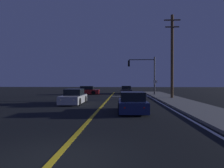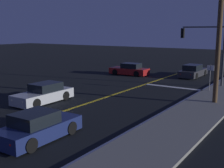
{
  "view_description": "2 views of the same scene",
  "coord_description": "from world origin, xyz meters",
  "views": [
    {
      "loc": [
        1.78,
        -5.27,
        1.99
      ],
      "look_at": [
        0.22,
        23.72,
        1.71
      ],
      "focal_mm": 34.57,
      "sensor_mm": 36.0,
      "label": 1
    },
    {
      "loc": [
        12.3,
        0.16,
        4.98
      ],
      "look_at": [
        -0.39,
        19.26,
        0.76
      ],
      "focal_mm": 46.76,
      "sensor_mm": 36.0,
      "label": 2
    }
  ],
  "objects": [
    {
      "name": "sidewalk_right",
      "position": [
        7.13,
        12.95,
        0.07
      ],
      "size": [
        3.2,
        46.64,
        0.15
      ],
      "primitive_type": "cube",
      "color": "slate",
      "rests_on": "ground"
    },
    {
      "name": "car_mid_block_navy",
      "position": [
        2.35,
        8.97,
        0.58
      ],
      "size": [
        1.94,
        4.21,
        1.34
      ],
      "rotation": [
        0.0,
        0.0,
        0.02
      ],
      "color": "navy",
      "rests_on": "ground"
    },
    {
      "name": "utility_pole_right",
      "position": [
        7.43,
        20.19,
        5.08
      ],
      "size": [
        1.88,
        0.33,
        9.8
      ],
      "color": "#4C3823",
      "rests_on": "ground"
    },
    {
      "name": "stop_bar",
      "position": [
        2.76,
        24.41,
        0.01
      ],
      "size": [
        5.53,
        0.5,
        0.01
      ],
      "primitive_type": "cube",
      "color": "white",
      "rests_on": "ground"
    },
    {
      "name": "car_far_approaching_red",
      "position": [
        -4.21,
        28.61,
        0.58
      ],
      "size": [
        4.46,
        1.97,
        1.34
      ],
      "rotation": [
        0.0,
        0.0,
        1.61
      ],
      "color": "maroon",
      "rests_on": "ground"
    },
    {
      "name": "car_side_waiting_charcoal",
      "position": [
        2.24,
        31.27,
        0.58
      ],
      "size": [
        1.92,
        4.74,
        1.34
      ],
      "rotation": [
        0.0,
        0.0,
        -0.01
      ],
      "color": "#2D2D33",
      "rests_on": "ground"
    },
    {
      "name": "ground_plane",
      "position": [
        0.0,
        0.0,
        0.0
      ],
      "size": [
        160.0,
        160.0,
        0.0
      ],
      "primitive_type": "plane",
      "color": "black"
    },
    {
      "name": "lane_line_edge_right",
      "position": [
        5.28,
        12.95,
        0.01
      ],
      "size": [
        0.16,
        44.05,
        0.01
      ],
      "primitive_type": "cube",
      "color": "white",
      "rests_on": "ground"
    },
    {
      "name": "street_sign_corner",
      "position": [
        6.03,
        23.91,
        1.54
      ],
      "size": [
        0.56,
        0.06,
        2.27
      ],
      "color": "slate",
      "rests_on": "ground"
    },
    {
      "name": "lane_line_center",
      "position": [
        0.0,
        12.95,
        0.01
      ],
      "size": [
        0.2,
        44.05,
        0.01
      ],
      "primitive_type": "cube",
      "color": "gold",
      "rests_on": "ground"
    },
    {
      "name": "traffic_signal_near_right",
      "position": [
        4.89,
        26.71,
        3.8
      ],
      "size": [
        4.0,
        0.28,
        5.68
      ],
      "rotation": [
        0.0,
        0.0,
        3.14
      ],
      "color": "#38383D",
      "rests_on": "ground"
    },
    {
      "name": "car_distant_tail_silver",
      "position": [
        -2.77,
        14.18,
        0.58
      ],
      "size": [
        1.82,
        4.53,
        1.34
      ],
      "rotation": [
        0.0,
        0.0,
        3.14
      ],
      "color": "#B2B5BA",
      "rests_on": "ground"
    }
  ]
}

